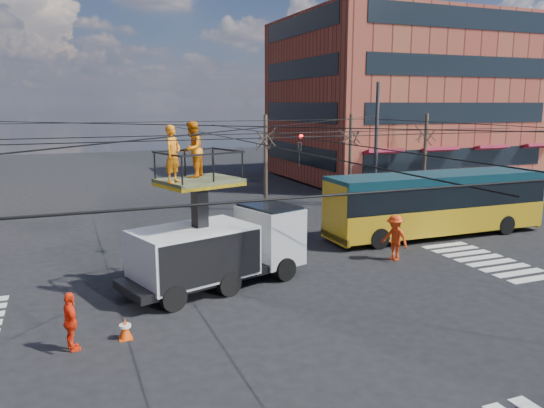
% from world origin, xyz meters
% --- Properties ---
extents(ground, '(120.00, 120.00, 0.00)m').
position_xyz_m(ground, '(0.00, 0.00, 0.00)').
color(ground, black).
rests_on(ground, ground).
extents(sidewalk_ne, '(18.00, 18.00, 0.12)m').
position_xyz_m(sidewalk_ne, '(21.00, 21.00, 0.06)').
color(sidewalk_ne, slate).
rests_on(sidewalk_ne, ground).
extents(crosswalks, '(22.40, 22.40, 0.02)m').
position_xyz_m(crosswalks, '(0.00, 0.00, 0.01)').
color(crosswalks, silver).
rests_on(crosswalks, ground).
extents(building_ne, '(20.06, 16.06, 14.00)m').
position_xyz_m(building_ne, '(21.98, 23.98, 7.00)').
color(building_ne, maroon).
rests_on(building_ne, ground).
extents(overhead_network, '(24.24, 24.24, 8.00)m').
position_xyz_m(overhead_network, '(-0.07, 0.40, 4.29)').
color(overhead_network, '#2D2D30').
rests_on(overhead_network, ground).
extents(tree_a, '(2.00, 2.00, 6.00)m').
position_xyz_m(tree_a, '(5.00, 13.50, 4.63)').
color(tree_a, '#382B21').
rests_on(tree_a, ground).
extents(tree_b, '(2.00, 2.00, 6.00)m').
position_xyz_m(tree_b, '(11.00, 13.50, 4.63)').
color(tree_b, '#382B21').
rests_on(tree_b, ground).
extents(tree_c, '(2.00, 2.00, 6.00)m').
position_xyz_m(tree_c, '(17.00, 13.50, 4.63)').
color(tree_c, '#382B21').
rests_on(tree_c, ground).
extents(utility_truck, '(7.37, 4.32, 6.08)m').
position_xyz_m(utility_truck, '(-1.55, 1.23, 2.02)').
color(utility_truck, black).
rests_on(utility_truck, ground).
extents(city_bus, '(11.79, 2.71, 3.20)m').
position_xyz_m(city_bus, '(10.86, 4.46, 1.72)').
color(city_bus, gold).
rests_on(city_bus, ground).
extents(traffic_cone, '(0.36, 0.36, 0.62)m').
position_xyz_m(traffic_cone, '(-5.37, -2.26, 0.31)').
color(traffic_cone, '#F3470A').
rests_on(traffic_cone, ground).
extents(worker_ground, '(0.63, 1.05, 1.67)m').
position_xyz_m(worker_ground, '(-6.80, -2.46, 0.83)').
color(worker_ground, '#F9320F').
rests_on(worker_ground, ground).
extents(flagger, '(1.12, 1.46, 2.00)m').
position_xyz_m(flagger, '(6.36, 1.49, 1.00)').
color(flagger, '#FD3E0F').
rests_on(flagger, ground).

